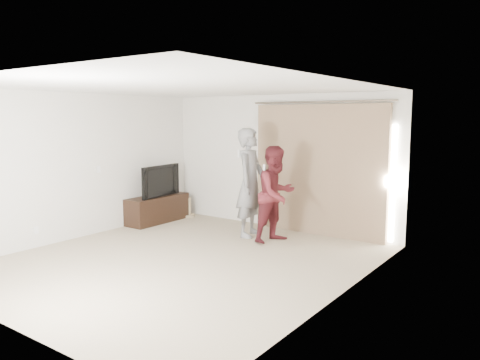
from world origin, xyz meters
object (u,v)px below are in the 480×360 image
(tv_console, at_px, (157,209))
(person_man, at_px, (250,182))
(person_woman, at_px, (276,194))
(tv, at_px, (157,181))

(tv_console, bearing_deg, person_man, 4.70)
(person_man, height_order, person_woman, person_man)
(tv_console, bearing_deg, tv, -90.00)
(tv, xyz_separation_m, person_woman, (2.82, 0.10, -0.03))
(person_man, bearing_deg, tv_console, -175.30)
(person_man, xyz_separation_m, person_woman, (0.60, -0.08, -0.15))
(person_woman, bearing_deg, tv_console, -177.97)
(person_man, distance_m, person_woman, 0.62)
(person_man, relative_size, person_woman, 1.17)
(tv_console, xyz_separation_m, person_woman, (2.82, 0.10, 0.57))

